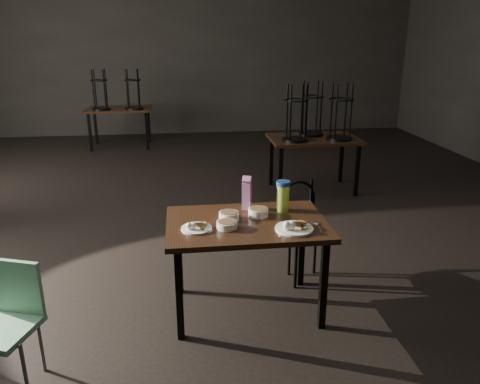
{
  "coord_description": "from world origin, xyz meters",
  "views": [
    {
      "loc": [
        -0.03,
        -4.33,
        2.08
      ],
      "look_at": [
        0.43,
        -0.72,
        0.85
      ],
      "focal_mm": 35.0,
      "sensor_mm": 36.0,
      "label": 1
    }
  ],
  "objects": [
    {
      "name": "room",
      "position": [
        -0.06,
        0.01,
        2.33
      ],
      "size": [
        12.0,
        12.04,
        3.22
      ],
      "color": "black",
      "rests_on": "ground"
    },
    {
      "name": "main_table",
      "position": [
        0.43,
        -1.12,
        0.67
      ],
      "size": [
        1.2,
        0.8,
        0.75
      ],
      "color": "black",
      "rests_on": "ground"
    },
    {
      "name": "plate_left",
      "position": [
        0.05,
        -1.22,
        0.77
      ],
      "size": [
        0.22,
        0.22,
        0.07
      ],
      "color": "white",
      "rests_on": "main_table"
    },
    {
      "name": "plate_right",
      "position": [
        0.74,
        -1.31,
        0.77
      ],
      "size": [
        0.28,
        0.28,
        0.09
      ],
      "color": "white",
      "rests_on": "main_table"
    },
    {
      "name": "bowl_near",
      "position": [
        0.3,
        -1.06,
        0.78
      ],
      "size": [
        0.15,
        0.15,
        0.06
      ],
      "color": "white",
      "rests_on": "main_table"
    },
    {
      "name": "bowl_far",
      "position": [
        0.53,
        -1.01,
        0.78
      ],
      "size": [
        0.15,
        0.15,
        0.06
      ],
      "color": "white",
      "rests_on": "main_table"
    },
    {
      "name": "bowl_big",
      "position": [
        0.27,
        -1.22,
        0.78
      ],
      "size": [
        0.15,
        0.15,
        0.05
      ],
      "color": "white",
      "rests_on": "main_table"
    },
    {
      "name": "juice_carton",
      "position": [
        0.46,
        -0.85,
        0.88
      ],
      "size": [
        0.09,
        0.09,
        0.28
      ],
      "color": "#851879",
      "rests_on": "main_table"
    },
    {
      "name": "water_bottle",
      "position": [
        0.74,
        -0.92,
        0.88
      ],
      "size": [
        0.14,
        0.14,
        0.24
      ],
      "color": "#B2E041",
      "rests_on": "main_table"
    },
    {
      "name": "spoon",
      "position": [
        0.93,
        -1.24,
        0.75
      ],
      "size": [
        0.05,
        0.2,
        0.01
      ],
      "color": "silver",
      "rests_on": "main_table"
    },
    {
      "name": "bentwood_chair",
      "position": [
        0.98,
        -0.67,
        0.52
      ],
      "size": [
        0.46,
        0.46,
        0.88
      ],
      "rotation": [
        0.0,
        0.0,
        0.35
      ],
      "color": "black",
      "rests_on": "ground"
    },
    {
      "name": "school_chair",
      "position": [
        -1.12,
        -1.77,
        0.49
      ],
      "size": [
        0.48,
        0.48,
        0.81
      ],
      "rotation": [
        0.0,
        0.0,
        -0.34
      ],
      "color": "#6BA682",
      "rests_on": "ground"
    },
    {
      "name": "bg_table_right",
      "position": [
        1.75,
        1.72,
        0.78
      ],
      "size": [
        1.2,
        0.8,
        1.48
      ],
      "color": "black",
      "rests_on": "ground"
    },
    {
      "name": "bg_table_far",
      "position": [
        -1.19,
        4.78,
        0.75
      ],
      "size": [
        1.2,
        0.8,
        1.48
      ],
      "color": "black",
      "rests_on": "ground"
    }
  ]
}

